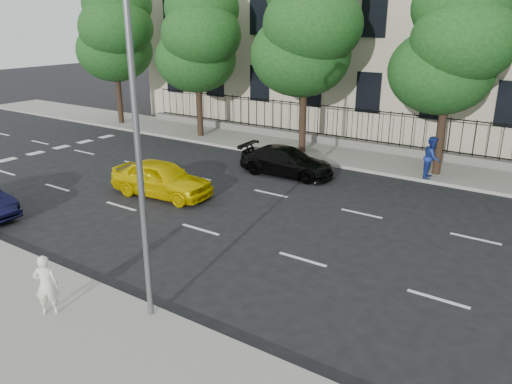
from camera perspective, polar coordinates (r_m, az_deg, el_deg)
ground at (r=15.67m, az=-12.29°, el=-7.25°), size 120.00×120.00×0.00m
near_sidewalk at (r=13.59m, az=-24.77°, el=-12.76°), size 60.00×4.00×0.15m
far_sidewalk at (r=26.56m, az=9.87°, el=4.14°), size 60.00×4.00×0.15m
lane_markings at (r=18.92m, az=-1.96°, el=-2.04°), size 49.60×4.62×0.01m
crosswalk at (r=29.00m, az=-25.20°, el=3.71°), size 0.50×12.10×0.01m
iron_fence at (r=27.94m, az=11.40°, el=6.01°), size 30.00×0.50×2.20m
street_light at (r=11.18m, az=-11.69°, el=9.97°), size 0.25×3.32×8.05m
tree_a at (r=34.89m, az=-15.74°, el=17.36°), size 5.71×5.31×9.39m
tree_b at (r=29.96m, az=-6.49°, el=17.18°), size 5.53×5.12×8.97m
tree_c at (r=25.98m, az=5.95°, el=18.14°), size 5.89×5.50×9.80m
tree_d at (r=23.48m, az=21.66°, el=15.44°), size 5.34×4.94×8.84m
yellow_taxi at (r=20.56m, az=-10.74°, el=1.54°), size 4.47×2.16×1.47m
black_sedan at (r=23.01m, az=3.54°, el=3.53°), size 4.57×2.08×1.30m
woman_near at (r=12.99m, az=-22.86°, el=-9.74°), size 0.65×0.64×1.52m
pedestrian_far at (r=23.28m, az=19.45°, el=3.75°), size 0.81×0.98×1.87m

